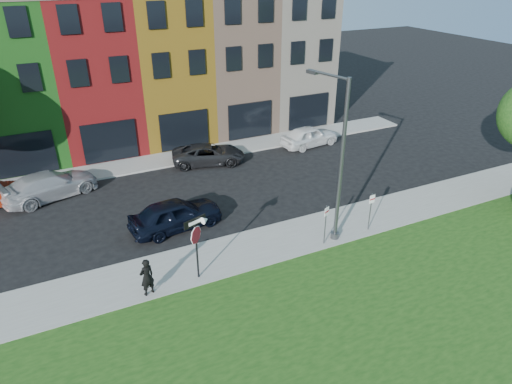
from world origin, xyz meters
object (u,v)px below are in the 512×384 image
street_lamp (338,162)px  stop_sign (196,236)px  man (147,277)px  sedan_near (176,214)px

street_lamp → stop_sign: bearing=169.1°
man → sedan_near: bearing=-136.8°
street_lamp → sedan_near: bearing=134.3°
man → street_lamp: (8.97, 0.39, 3.05)m
sedan_near → man: bearing=144.2°
street_lamp → man: bearing=169.5°
sedan_near → street_lamp: size_ratio=0.62×
stop_sign → man: bearing=165.0°
stop_sign → sedan_near: 4.62m
stop_sign → sedan_near: (0.38, 4.39, -1.38)m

